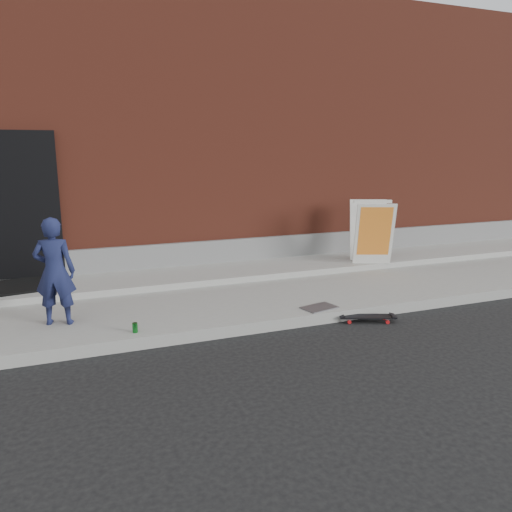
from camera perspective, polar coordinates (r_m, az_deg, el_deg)
name	(u,v)px	position (r m, az deg, el deg)	size (l,w,h in m)	color
ground	(250,335)	(6.24, -0.71, -8.99)	(80.00, 80.00, 0.00)	black
sidewalk	(215,296)	(7.56, -4.71, -4.60)	(20.00, 3.00, 0.15)	gray
apron	(199,274)	(8.36, -6.49, -2.11)	(20.00, 1.20, 0.10)	gray
building	(148,138)	(12.61, -12.25, 13.02)	(20.00, 8.10, 5.00)	maroon
child	(55,271)	(6.46, -22.03, -1.65)	(0.48, 0.32, 1.32)	#161B3F
skateboard	(367,317)	(6.82, 12.60, -6.81)	(0.74, 0.44, 0.08)	#B31215
pizza_sign	(372,231)	(9.12, 13.07, 2.76)	(0.92, 0.99, 1.12)	silver
soda_can	(135,328)	(6.04, -13.65, -7.96)	(0.06, 0.06, 0.12)	#167023
doormat	(6,288)	(8.16, -26.65, -3.25)	(1.09, 0.88, 0.03)	black
utility_plate	(319,307)	(6.80, 7.26, -5.86)	(0.46, 0.29, 0.01)	#59595E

